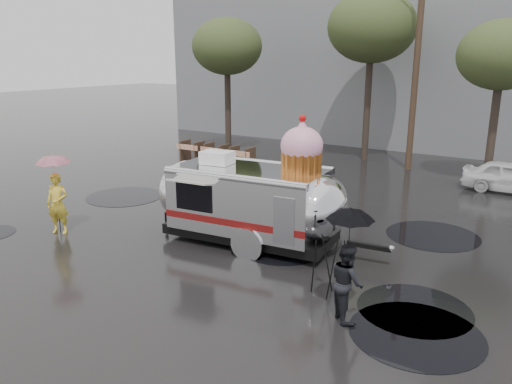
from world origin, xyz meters
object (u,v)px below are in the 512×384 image
Objects in this scene: person_left at (58,204)px; person_right at (347,282)px; airstream_trailer at (253,198)px; tripod at (324,261)px.

person_right is (9.09, -0.11, -0.11)m from person_left.
person_left is (-5.25, -2.40, -0.41)m from airstream_trailer.
person_left is 8.30m from tripod.
airstream_trailer is 3.55m from tripod.
tripod is at bearing -20.01° from person_left.
airstream_trailer is 4.36× the size of person_right.
airstream_trailer is 4.61m from person_right.
person_right reaches higher than tripod.
person_right is 1.14× the size of tripod.
tripod is at bearing -36.64° from airstream_trailer.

